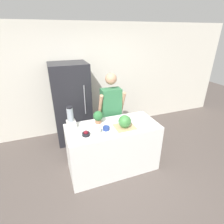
% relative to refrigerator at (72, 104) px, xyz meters
% --- Properties ---
extents(ground_plane, '(14.00, 14.00, 0.00)m').
position_rel_refrigerator_xyz_m(ground_plane, '(0.51, -1.67, -0.90)').
color(ground_plane, '#564C47').
extents(wall_back, '(8.00, 0.06, 2.60)m').
position_rel_refrigerator_xyz_m(wall_back, '(0.51, 0.40, 0.40)').
color(wall_back, silver).
rests_on(wall_back, ground_plane).
extents(counter_island, '(1.60, 0.73, 0.91)m').
position_rel_refrigerator_xyz_m(counter_island, '(0.51, -1.30, -0.45)').
color(counter_island, white).
rests_on(counter_island, ground_plane).
extents(refrigerator, '(0.80, 0.72, 1.80)m').
position_rel_refrigerator_xyz_m(refrigerator, '(0.00, 0.00, 0.00)').
color(refrigerator, '#232328').
rests_on(refrigerator, ground_plane).
extents(person, '(0.53, 0.27, 1.69)m').
position_rel_refrigerator_xyz_m(person, '(0.68, -0.74, -0.03)').
color(person, '#333338').
rests_on(person, ground_plane).
extents(cutting_board, '(0.34, 0.29, 0.01)m').
position_rel_refrigerator_xyz_m(cutting_board, '(0.68, -1.41, 0.01)').
color(cutting_board, tan).
rests_on(cutting_board, counter_island).
extents(watermelon, '(0.21, 0.21, 0.21)m').
position_rel_refrigerator_xyz_m(watermelon, '(0.67, -1.43, 0.13)').
color(watermelon, '#3D7F3D').
rests_on(watermelon, cutting_board).
extents(bowl_cherries, '(0.12, 0.12, 0.09)m').
position_rel_refrigerator_xyz_m(bowl_cherries, '(0.01, -1.44, 0.04)').
color(bowl_cherries, black).
rests_on(bowl_cherries, counter_island).
extents(bowl_cream, '(0.15, 0.15, 0.13)m').
position_rel_refrigerator_xyz_m(bowl_cream, '(0.18, -1.40, 0.06)').
color(bowl_cream, white).
rests_on(bowl_cream, counter_island).
extents(bowl_small_blue, '(0.11, 0.11, 0.06)m').
position_rel_refrigerator_xyz_m(bowl_small_blue, '(0.36, -1.38, 0.03)').
color(bowl_small_blue, navy).
rests_on(bowl_small_blue, counter_island).
extents(blender, '(0.15, 0.15, 0.38)m').
position_rel_refrigerator_xyz_m(blender, '(-0.17, -1.10, 0.16)').
color(blender, silver).
rests_on(blender, counter_island).
extents(potted_plant, '(0.17, 0.17, 0.23)m').
position_rel_refrigerator_xyz_m(potted_plant, '(0.31, -1.10, 0.13)').
color(potted_plant, '#996647').
rests_on(potted_plant, counter_island).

